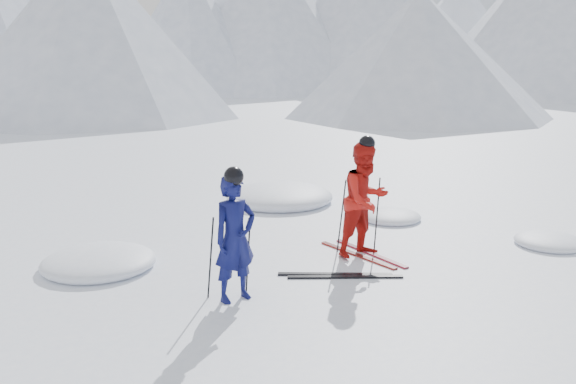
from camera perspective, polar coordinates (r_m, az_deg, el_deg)
name	(u,v)px	position (r m, az deg, el deg)	size (l,w,h in m)	color
ground	(415,254)	(10.28, 11.82, -5.73)	(160.00, 160.00, 0.00)	white
mountain_range	(226,4)	(45.07, -5.78, 17.12)	(106.15, 62.94, 15.53)	#B2BCD1
skier_blue	(235,238)	(8.04, -4.98, -4.35)	(0.62, 0.41, 1.70)	#0C0F48
skier_red	(365,200)	(9.86, 7.25, -0.73)	(0.90, 0.70, 1.86)	#B4140E
pole_blue_left	(211,258)	(8.20, -7.25, -6.14)	(0.02, 0.02, 1.13)	black
pole_blue_right	(248,251)	(8.42, -3.73, -5.57)	(0.02, 0.02, 1.13)	black
pole_red_left	(341,216)	(10.02, 5.02, -2.28)	(0.02, 0.02, 1.24)	black
pole_red_right	(377,215)	(10.20, 8.33, -2.11)	(0.02, 0.02, 1.24)	black
ski_worn_left	(357,255)	(10.06, 6.49, -5.87)	(0.09, 1.70, 0.03)	black
ski_worn_right	(370,253)	(10.16, 7.71, -5.71)	(0.09, 1.70, 0.03)	black
ski_loose_a	(335,274)	(9.17, 4.42, -7.68)	(0.09, 1.70, 0.03)	black
ski_loose_b	(345,277)	(9.08, 5.39, -7.91)	(0.09, 1.70, 0.03)	black
snow_lumps	(272,217)	(12.30, -1.50, -2.40)	(8.86, 6.36, 0.53)	white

